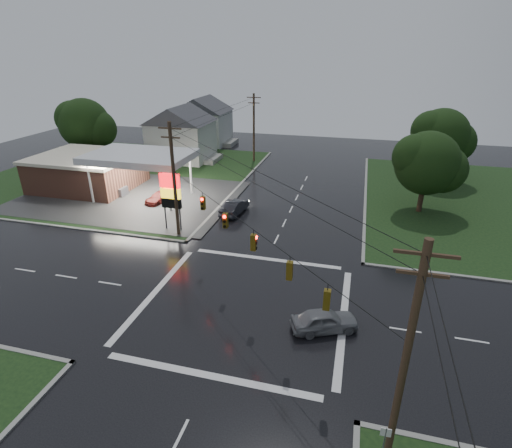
% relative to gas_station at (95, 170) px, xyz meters
% --- Properties ---
extents(ground, '(120.00, 120.00, 0.00)m').
position_rel_gas_station_xyz_m(ground, '(25.68, -19.70, -2.55)').
color(ground, black).
rests_on(ground, ground).
extents(grass_nw, '(36.00, 36.00, 0.08)m').
position_rel_gas_station_xyz_m(grass_nw, '(-0.32, 6.30, -2.51)').
color(grass_nw, black).
rests_on(grass_nw, ground).
extents(gas_station, '(26.20, 18.00, 5.60)m').
position_rel_gas_station_xyz_m(gas_station, '(0.00, 0.00, 0.00)').
color(gas_station, '#2D2D2D').
rests_on(gas_station, ground).
extents(pylon_sign, '(2.00, 0.35, 6.00)m').
position_rel_gas_station_xyz_m(pylon_sign, '(15.18, -9.20, 1.46)').
color(pylon_sign, '#59595E').
rests_on(pylon_sign, ground).
extents(utility_pole_nw, '(2.20, 0.32, 11.00)m').
position_rel_gas_station_xyz_m(utility_pole_nw, '(16.18, -10.20, 3.17)').
color(utility_pole_nw, '#382619').
rests_on(utility_pole_nw, ground).
extents(utility_pole_se, '(2.20, 0.32, 11.00)m').
position_rel_gas_station_xyz_m(utility_pole_se, '(35.18, -29.20, 3.17)').
color(utility_pole_se, '#382619').
rests_on(utility_pole_se, ground).
extents(utility_pole_n, '(2.20, 0.32, 10.50)m').
position_rel_gas_station_xyz_m(utility_pole_n, '(16.18, 18.30, 2.92)').
color(utility_pole_n, '#382619').
rests_on(utility_pole_n, ground).
extents(traffic_signals, '(26.87, 26.87, 1.47)m').
position_rel_gas_station_xyz_m(traffic_signals, '(25.69, -19.72, 3.93)').
color(traffic_signals, black).
rests_on(traffic_signals, ground).
extents(house_near, '(11.05, 8.48, 8.60)m').
position_rel_gas_station_xyz_m(house_near, '(4.73, 16.30, 1.86)').
color(house_near, silver).
rests_on(house_near, ground).
extents(house_far, '(11.05, 8.48, 8.60)m').
position_rel_gas_station_xyz_m(house_far, '(3.73, 28.30, 1.86)').
color(house_far, silver).
rests_on(house_far, ground).
extents(tree_nw_behind, '(8.93, 7.60, 10.00)m').
position_rel_gas_station_xyz_m(tree_nw_behind, '(-8.17, 10.29, 3.63)').
color(tree_nw_behind, black).
rests_on(tree_nw_behind, ground).
extents(tree_ne_near, '(7.99, 6.80, 8.98)m').
position_rel_gas_station_xyz_m(tree_ne_near, '(39.82, 2.29, 3.01)').
color(tree_ne_near, black).
rests_on(tree_ne_near, ground).
extents(tree_ne_far, '(8.46, 7.20, 9.80)m').
position_rel_gas_station_xyz_m(tree_ne_far, '(42.83, 14.29, 3.63)').
color(tree_ne_far, black).
rests_on(tree_ne_far, ground).
extents(car_north, '(2.17, 4.93, 1.57)m').
position_rel_gas_station_xyz_m(car_north, '(19.81, -3.54, -1.76)').
color(car_north, black).
rests_on(car_north, ground).
extents(car_crossing, '(4.70, 3.37, 1.49)m').
position_rel_gas_station_xyz_m(car_crossing, '(31.50, -21.03, -1.80)').
color(car_crossing, slate).
rests_on(car_crossing, ground).
extents(car_pump, '(2.85, 4.63, 1.25)m').
position_rel_gas_station_xyz_m(car_pump, '(10.18, -2.30, -1.92)').
color(car_pump, maroon).
rests_on(car_pump, ground).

